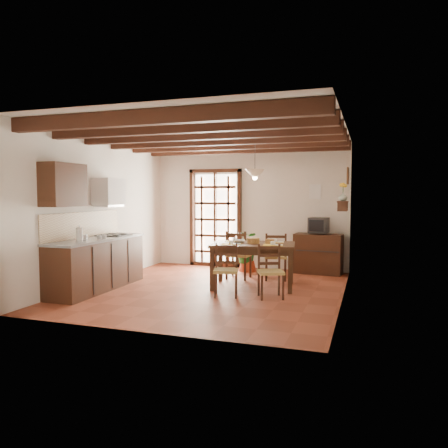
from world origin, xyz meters
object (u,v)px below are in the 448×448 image
at_px(dining_table, 253,249).
at_px(chair_near_right, 270,281).
at_px(sideboard, 318,254).
at_px(kitchen_counter, 97,263).
at_px(chair_far_right, 276,265).
at_px(chair_far_left, 239,264).
at_px(pendant_lamp, 255,173).
at_px(chair_near_left, 226,280).
at_px(potted_plant, 248,245).
at_px(crt_tv, 319,225).

height_order(dining_table, chair_near_right, chair_near_right).
bearing_deg(sideboard, chair_near_right, -95.68).
relative_size(kitchen_counter, chair_far_right, 2.40).
relative_size(kitchen_counter, chair_near_right, 2.59).
bearing_deg(sideboard, chair_far_left, -137.85).
bearing_deg(pendant_lamp, sideboard, 59.89).
bearing_deg(chair_far_right, pendant_lamp, 58.73).
bearing_deg(chair_near_left, pendant_lamp, 58.98).
distance_m(chair_far_left, potted_plant, 0.91).
relative_size(chair_far_left, potted_plant, 0.53).
bearing_deg(crt_tv, chair_far_right, -117.44).
xyz_separation_m(kitchen_counter, chair_far_left, (2.11, 1.74, -0.17)).
height_order(chair_near_left, sideboard, chair_near_left).
xyz_separation_m(chair_far_right, pendant_lamp, (-0.25, -0.71, 1.78)).
xyz_separation_m(kitchen_counter, pendant_lamp, (2.60, 1.15, 1.60)).
height_order(chair_near_left, potted_plant, potted_plant).
distance_m(chair_far_left, chair_far_right, 0.75).
xyz_separation_m(chair_near_left, pendant_lamp, (0.25, 0.91, 1.81)).
bearing_deg(pendant_lamp, dining_table, -90.00).
relative_size(dining_table, potted_plant, 0.89).
bearing_deg(kitchen_counter, chair_far_left, 39.54).
xyz_separation_m(crt_tv, potted_plant, (-1.51, -0.20, -0.47)).
distance_m(dining_table, sideboard, 2.04).
height_order(chair_near_right, chair_far_left, chair_far_left).
height_order(crt_tv, potted_plant, potted_plant).
bearing_deg(crt_tv, kitchen_counter, -132.41).
relative_size(chair_far_left, chair_far_right, 1.03).
relative_size(kitchen_counter, crt_tv, 5.22).
bearing_deg(chair_near_left, chair_far_right, 57.16).
bearing_deg(dining_table, chair_far_left, 116.22).
bearing_deg(chair_far_right, sideboard, -138.11).
xyz_separation_m(chair_near_right, crt_tv, (0.49, 2.47, 0.76)).
height_order(sideboard, crt_tv, crt_tv).
xyz_separation_m(chair_near_left, chair_far_left, (-0.23, 1.50, 0.03)).
height_order(chair_near_right, sideboard, chair_near_right).
bearing_deg(chair_near_right, dining_table, 101.58).
xyz_separation_m(chair_near_right, chair_far_left, (-0.96, 1.39, 0.03)).
relative_size(chair_near_right, potted_plant, 0.48).
bearing_deg(pendant_lamp, crt_tv, 59.80).
bearing_deg(chair_near_right, chair_far_right, 75.64).
bearing_deg(chair_far_right, crt_tv, -138.27).
bearing_deg(potted_plant, chair_near_left, -83.22).
xyz_separation_m(kitchen_counter, potted_plant, (2.06, 2.62, 0.10)).
bearing_deg(chair_near_right, kitchen_counter, 163.67).
bearing_deg(chair_near_left, crt_tv, 49.19).
relative_size(chair_near_left, chair_far_right, 0.93).
bearing_deg(chair_near_left, dining_table, 57.15).
distance_m(dining_table, chair_near_right, 0.95).
height_order(chair_near_left, chair_near_right, chair_near_right).
relative_size(crt_tv, potted_plant, 0.24).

